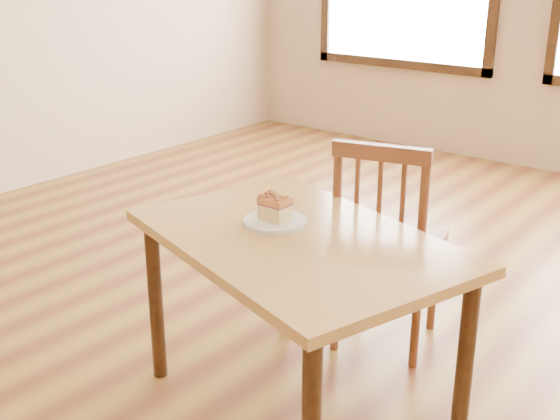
% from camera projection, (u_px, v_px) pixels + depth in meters
% --- Properties ---
extents(cafe_table_main, '(1.39, 1.12, 0.75)m').
position_uv_depth(cafe_table_main, '(297.00, 260.00, 2.57)').
color(cafe_table_main, '#B27C45').
rests_on(cafe_table_main, ground).
extents(cafe_chair_main, '(0.56, 0.56, 1.00)m').
position_uv_depth(cafe_chair_main, '(386.00, 242.00, 3.11)').
color(cafe_chair_main, brown).
rests_on(cafe_chair_main, ground).
extents(plate, '(0.24, 0.24, 0.02)m').
position_uv_depth(plate, '(275.00, 222.00, 2.64)').
color(plate, white).
rests_on(plate, cafe_table_main).
extents(cake_slice, '(0.12, 0.08, 0.11)m').
position_uv_depth(cake_slice, '(275.00, 206.00, 2.62)').
color(cake_slice, '#DBD17C').
rests_on(cake_slice, plate).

